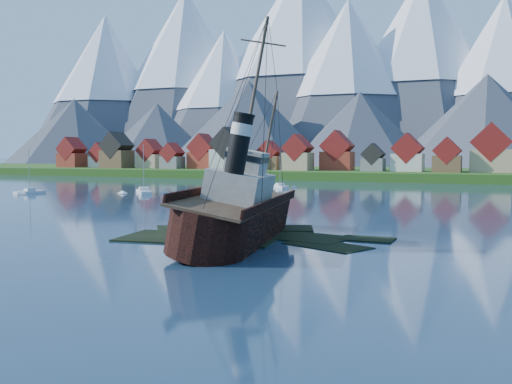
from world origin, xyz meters
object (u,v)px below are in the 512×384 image
at_px(sailboat_b, 30,193).
at_px(sailboat_a, 144,192).
at_px(sailboat_c, 280,187).
at_px(tugboat_wreck, 240,212).

bearing_deg(sailboat_b, sailboat_a, 38.46).
relative_size(sailboat_b, sailboat_c, 1.03).
relative_size(sailboat_a, sailboat_b, 1.13).
bearing_deg(sailboat_b, tugboat_wreck, -17.90).
relative_size(tugboat_wreck, sailboat_a, 2.60).
height_order(tugboat_wreck, sailboat_b, tugboat_wreck).
height_order(tugboat_wreck, sailboat_a, tugboat_wreck).
bearing_deg(tugboat_wreck, sailboat_b, 139.24).
height_order(sailboat_a, sailboat_c, sailboat_a).
relative_size(sailboat_a, sailboat_c, 1.16).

